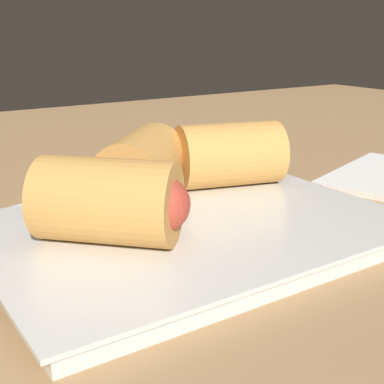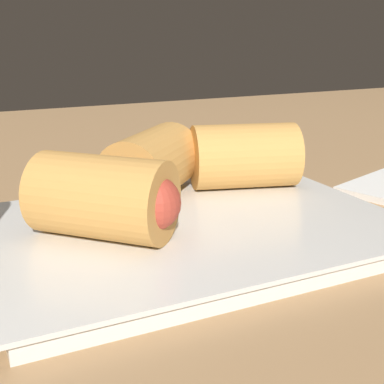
# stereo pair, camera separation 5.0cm
# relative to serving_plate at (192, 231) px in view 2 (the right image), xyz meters

# --- Properties ---
(table_surface) EXTENTS (1.80, 1.40, 0.02)m
(table_surface) POSITION_rel_serving_plate_xyz_m (-0.03, -0.01, -0.02)
(table_surface) COLOR #A87F54
(table_surface) RESTS_ON ground
(serving_plate) EXTENTS (0.29, 0.21, 0.01)m
(serving_plate) POSITION_rel_serving_plate_xyz_m (0.00, 0.00, 0.00)
(serving_plate) COLOR silver
(serving_plate) RESTS_ON table_surface
(roll_front_left) EXTENTS (0.10, 0.10, 0.06)m
(roll_front_left) POSITION_rel_serving_plate_xyz_m (0.00, -0.07, 0.04)
(roll_front_left) COLOR #D19347
(roll_front_left) RESTS_ON serving_plate
(roll_front_right) EXTENTS (0.10, 0.10, 0.06)m
(roll_front_right) POSITION_rel_serving_plate_xyz_m (0.06, 0.00, 0.04)
(roll_front_right) COLOR #D19347
(roll_front_right) RESTS_ON serving_plate
(roll_back_left) EXTENTS (0.10, 0.08, 0.06)m
(roll_back_left) POSITION_rel_serving_plate_xyz_m (-0.08, -0.06, 0.04)
(roll_back_left) COLOR #D19347
(roll_back_left) RESTS_ON serving_plate
(spoon) EXTENTS (0.18, 0.07, 0.01)m
(spoon) POSITION_rel_serving_plate_xyz_m (0.01, -0.16, -0.00)
(spoon) COLOR silver
(spoon) RESTS_ON table_surface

